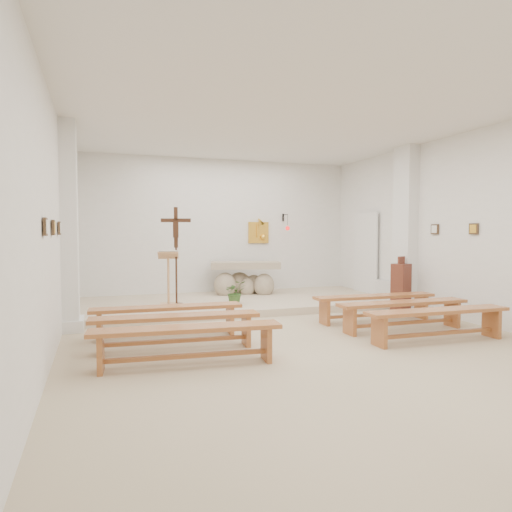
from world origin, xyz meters
name	(u,v)px	position (x,y,z in m)	size (l,w,h in m)	color
ground	(303,341)	(0.00, 0.00, 0.00)	(7.00, 10.00, 0.00)	#C7B390
wall_left	(50,225)	(-3.49, 0.00, 1.75)	(0.02, 10.00, 3.50)	white
wall_right	(483,227)	(3.49, 0.00, 1.75)	(0.02, 10.00, 3.50)	white
wall_back	(219,229)	(0.00, 4.99, 1.75)	(7.00, 0.02, 3.50)	white
ceiling	(304,109)	(0.00, 0.00, 3.49)	(7.00, 10.00, 0.02)	silver
sanctuary_platform	(236,303)	(0.00, 3.50, 0.07)	(6.98, 3.00, 0.15)	#C3AE96
pilaster_left	(70,227)	(-3.37, 2.00, 1.75)	(0.26, 0.55, 3.50)	white
pilaster_right	(405,228)	(3.37, 2.00, 1.75)	(0.26, 0.55, 3.50)	white
gold_wall_relief	(258,233)	(1.05, 4.96, 1.65)	(0.55, 0.04, 0.55)	gold
sanctuary_lamp	(287,226)	(1.75, 4.71, 1.81)	(0.11, 0.36, 0.44)	black
station_frame_left_front	(45,227)	(-3.47, -0.80, 1.72)	(0.03, 0.20, 0.20)	#402D1C
station_frame_left_mid	(54,228)	(-3.47, 0.20, 1.72)	(0.03, 0.20, 0.20)	#402D1C
station_frame_left_rear	(59,228)	(-3.47, 1.20, 1.72)	(0.03, 0.20, 0.20)	#402D1C
station_frame_right_mid	(474,229)	(3.47, 0.20, 1.72)	(0.03, 0.20, 0.20)	#402D1C
station_frame_right_rear	(435,229)	(3.47, 1.20, 1.72)	(0.03, 0.20, 0.20)	#402D1C
radiator_left	(70,308)	(-3.43, 2.70, 0.27)	(0.10, 0.85, 0.52)	silver
radiator_right	(387,292)	(3.43, 2.70, 0.27)	(0.10, 0.85, 0.52)	silver
altar	(244,280)	(0.45, 4.31, 0.48)	(1.78, 1.03, 0.86)	tan
lectern	(168,278)	(-1.57, 3.14, 0.72)	(0.46, 0.41, 1.15)	tan
crucifix_stand	(176,249)	(-1.40, 3.14, 1.32)	(0.60, 0.27, 2.02)	#3D2513
potted_plant	(235,292)	(-0.20, 2.90, 0.40)	(0.45, 0.39, 0.50)	#345923
donation_pedestal	(401,287)	(3.10, 1.76, 0.51)	(0.39, 0.39, 1.15)	#5C291A
bench_left_front	(167,314)	(-1.91, 0.94, 0.37)	(2.37, 0.49, 0.50)	#AD6132
bench_right_front	(375,302)	(1.91, 0.94, 0.37)	(2.37, 0.48, 0.50)	#AD6132
bench_left_second	(176,324)	(-1.91, 0.11, 0.37)	(2.38, 0.56, 0.50)	#AD6132
bench_right_second	(403,309)	(1.91, 0.11, 0.37)	(2.36, 0.42, 0.50)	#AD6132
bench_left_third	(187,336)	(-1.91, -0.72, 0.37)	(2.38, 0.58, 0.50)	#AD6132
bench_right_third	(438,317)	(1.91, -0.72, 0.37)	(2.37, 0.45, 0.50)	#AD6132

